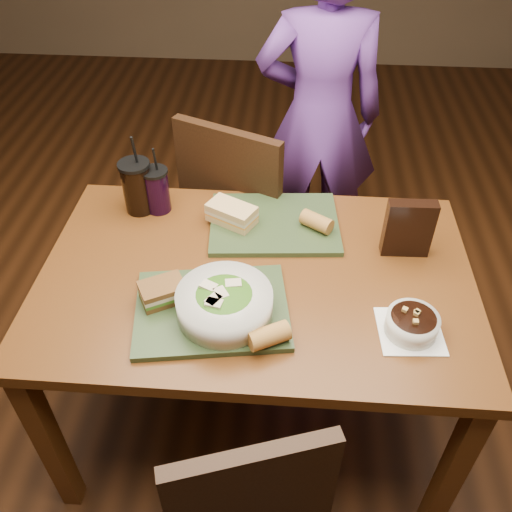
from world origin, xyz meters
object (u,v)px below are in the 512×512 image
at_px(baguette_far, 317,222).
at_px(diner, 319,117).
at_px(dining_table, 256,295).
at_px(chip_bag, 408,229).
at_px(tray_near, 212,310).
at_px(sandwich_far, 232,214).
at_px(salad_bowl, 224,302).
at_px(soup_bowl, 412,324).
at_px(baguette_near, 269,336).
at_px(sandwich_near, 163,292).
at_px(tray_far, 274,223).
at_px(chair_far, 233,213).
at_px(cup_berry, 157,190).
at_px(cup_cola, 137,186).

bearing_deg(baguette_far, diner, 88.54).
bearing_deg(dining_table, chip_bag, 16.27).
xyz_separation_m(dining_table, tray_near, (-0.11, -0.17, 0.10)).
xyz_separation_m(sandwich_far, chip_bag, (0.55, -0.09, 0.05)).
relative_size(salad_bowl, baguette_far, 2.52).
bearing_deg(chip_bag, sandwich_far, 168.65).
relative_size(soup_bowl, baguette_near, 1.68).
height_order(sandwich_near, chip_bag, chip_bag).
relative_size(sandwich_far, chip_bag, 0.94).
xyz_separation_m(baguette_far, chip_bag, (0.27, -0.08, 0.05)).
bearing_deg(soup_bowl, tray_far, 131.82).
bearing_deg(chair_far, baguette_far, -48.46).
distance_m(soup_bowl, sandwich_far, 0.67).
bearing_deg(sandwich_near, sandwich_far, 67.53).
bearing_deg(sandwich_far, chip_bag, -9.67).
height_order(salad_bowl, baguette_near, salad_bowl).
bearing_deg(sandwich_far, cup_berry, 164.54).
bearing_deg(sandwich_near, tray_near, -9.22).
bearing_deg(sandwich_far, salad_bowl, -86.40).
relative_size(tray_near, cup_berry, 1.73).
distance_m(tray_near, sandwich_far, 0.39).
bearing_deg(cup_berry, soup_bowl, -32.11).
bearing_deg(soup_bowl, tray_near, 176.75).
distance_m(tray_near, sandwich_near, 0.15).
height_order(tray_near, sandwich_near, sandwich_near).
height_order(sandwich_far, chip_bag, chip_bag).
bearing_deg(cup_berry, dining_table, -39.82).
bearing_deg(baguette_far, tray_near, -127.72).
xyz_separation_m(tray_near, cup_berry, (-0.25, 0.46, 0.07)).
bearing_deg(sandwich_near, tray_far, 52.30).
relative_size(diner, cup_berry, 6.27).
distance_m(baguette_near, cup_berry, 0.71).
distance_m(sandwich_far, baguette_near, 0.52).
height_order(tray_far, sandwich_far, sandwich_far).
relative_size(dining_table, cup_berry, 5.36).
bearing_deg(cup_cola, chip_bag, -10.45).
distance_m(soup_bowl, baguette_near, 0.38).
height_order(chair_far, tray_far, chair_far).
height_order(diner, sandwich_near, diner).
height_order(dining_table, soup_bowl, soup_bowl).
bearing_deg(baguette_far, soup_bowl, -58.45).
xyz_separation_m(tray_far, baguette_near, (0.01, -0.51, 0.04)).
bearing_deg(salad_bowl, baguette_near, -36.49).
bearing_deg(diner, baguette_near, 80.47).
height_order(dining_table, salad_bowl, salad_bowl).
distance_m(chair_far, cup_cola, 0.50).
xyz_separation_m(baguette_far, cup_cola, (-0.60, 0.08, 0.05)).
distance_m(tray_near, cup_cola, 0.56).
height_order(sandwich_near, sandwich_far, sandwich_far).
bearing_deg(diner, dining_table, 75.65).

